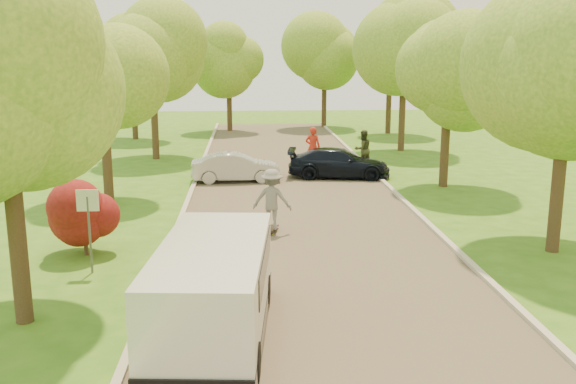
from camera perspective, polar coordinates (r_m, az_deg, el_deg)
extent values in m
plane|color=#326618|center=(13.23, 4.58, -12.41)|extent=(100.00, 100.00, 0.00)
cube|color=#4C4438|center=(20.71, 1.43, -3.12)|extent=(8.00, 60.00, 0.01)
cube|color=#B2AD9E|center=(20.74, -9.81, -3.12)|extent=(0.18, 60.00, 0.12)
cube|color=#B2AD9E|center=(21.43, 12.29, -2.72)|extent=(0.18, 60.00, 0.12)
cylinder|color=#59595E|center=(16.99, -17.20, -3.68)|extent=(0.06, 0.06, 2.00)
cube|color=white|center=(16.77, -17.40, -0.72)|extent=(0.55, 0.04, 0.55)
cylinder|color=#382619|center=(18.68, -17.53, -4.34)|extent=(0.12, 0.12, 0.70)
sphere|color=#590F0F|center=(18.49, -17.68, -2.11)|extent=(1.70, 1.70, 1.70)
cylinder|color=#382619|center=(14.21, -22.92, -3.87)|extent=(0.36, 0.36, 3.60)
sphere|color=#497C22|center=(13.72, -24.04, 9.00)|extent=(4.60, 4.60, 4.60)
sphere|color=#497C22|center=(13.49, -21.49, 12.11)|extent=(3.45, 3.45, 3.45)
cylinder|color=#382619|center=(24.76, -15.79, 2.69)|extent=(0.36, 0.36, 3.15)
sphere|color=#497C22|center=(24.46, -16.18, 9.25)|extent=(4.20, 4.20, 4.20)
sphere|color=#497C22|center=(24.32, -14.80, 10.80)|extent=(3.15, 3.15, 3.15)
cylinder|color=#382619|center=(34.41, -11.77, 6.06)|extent=(0.36, 0.36, 3.83)
sphere|color=#497C22|center=(34.22, -12.02, 11.65)|extent=(4.80, 4.80, 4.80)
sphere|color=#497C22|center=(34.13, -10.85, 12.91)|extent=(3.60, 3.60, 3.60)
cylinder|color=#382619|center=(19.29, 22.87, 0.56)|extent=(0.36, 0.36, 3.83)
sphere|color=#497C22|center=(18.95, 23.74, 10.71)|extent=(5.00, 5.00, 5.00)
cylinder|color=#382619|center=(27.42, 13.78, 3.94)|extent=(0.36, 0.36, 3.38)
sphere|color=#497C22|center=(27.16, 14.10, 10.23)|extent=(4.40, 4.40, 4.40)
sphere|color=#497C22|center=(27.35, 15.52, 11.55)|extent=(3.30, 3.30, 3.30)
cylinder|color=#382619|center=(37.11, 10.10, 6.75)|extent=(0.36, 0.36, 4.05)
sphere|color=#497C22|center=(36.94, 10.32, 12.29)|extent=(5.20, 5.20, 5.20)
sphere|color=#497C22|center=(37.15, 11.57, 13.44)|extent=(3.90, 3.90, 3.90)
cylinder|color=#382619|center=(42.66, -13.51, 7.00)|extent=(0.36, 0.36, 3.60)
sphere|color=#497C22|center=(42.49, -13.74, 11.43)|extent=(5.00, 5.00, 5.00)
sphere|color=#497C22|center=(42.37, -12.77, 12.49)|extent=(3.75, 3.75, 3.75)
cylinder|color=#382619|center=(45.11, 8.94, 7.61)|extent=(0.36, 0.36, 3.83)
sphere|color=#497C22|center=(44.96, 9.08, 11.94)|extent=(5.00, 5.00, 5.00)
sphere|color=#497C22|center=(45.13, 10.07, 12.86)|extent=(3.75, 3.75, 3.75)
cylinder|color=#382619|center=(46.05, -5.23, 7.52)|extent=(0.36, 0.36, 3.38)
sphere|color=#497C22|center=(45.90, -5.31, 11.41)|extent=(4.80, 4.80, 4.80)
sphere|color=#497C22|center=(45.88, -4.40, 12.33)|extent=(3.60, 3.60, 3.60)
cylinder|color=#382619|center=(48.37, 3.22, 7.91)|extent=(0.36, 0.36, 3.60)
sphere|color=#497C22|center=(48.23, 3.27, 11.83)|extent=(5.00, 5.00, 5.00)
sphere|color=#497C22|center=(48.33, 4.19, 12.70)|extent=(3.75, 3.75, 3.75)
cube|color=silver|center=(12.68, -6.69, -8.43)|extent=(2.43, 5.19, 1.73)
cube|color=black|center=(12.96, -6.60, -11.47)|extent=(2.46, 5.30, 0.31)
cube|color=black|center=(12.79, -6.57, -6.25)|extent=(2.33, 3.73, 0.58)
cylinder|color=black|center=(11.62, -12.27, -14.46)|extent=(0.31, 0.71, 0.69)
cylinder|color=black|center=(11.35, -3.17, -14.86)|extent=(0.31, 0.71, 0.69)
cylinder|color=black|center=(14.62, -9.21, -8.58)|extent=(0.31, 0.71, 0.69)
cylinder|color=black|center=(14.41, -2.13, -8.74)|extent=(0.31, 0.71, 0.69)
imported|color=#AFAFB4|center=(27.92, -4.67, 2.21)|extent=(3.89, 1.51, 1.26)
imported|color=black|center=(28.80, 4.54, 2.58)|extent=(4.75, 2.44, 1.32)
cube|color=black|center=(20.08, -1.42, -3.30)|extent=(0.48, 1.01, 0.02)
cylinder|color=#BFCC4C|center=(20.41, -1.00, -3.23)|extent=(0.05, 0.08, 0.08)
cylinder|color=#BFCC4C|center=(20.44, -1.48, -3.21)|extent=(0.05, 0.08, 0.08)
cylinder|color=#BFCC4C|center=(19.75, -1.36, -3.76)|extent=(0.05, 0.08, 0.08)
cylinder|color=#BFCC4C|center=(19.79, -1.85, -3.74)|extent=(0.05, 0.08, 0.08)
imported|color=slate|center=(19.84, -1.44, -0.64)|extent=(1.35, 0.96, 1.89)
imported|color=red|center=(31.10, 2.22, 3.98)|extent=(0.83, 0.64, 2.01)
imported|color=#333821|center=(31.27, 6.67, 3.80)|extent=(1.09, 0.97, 1.85)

